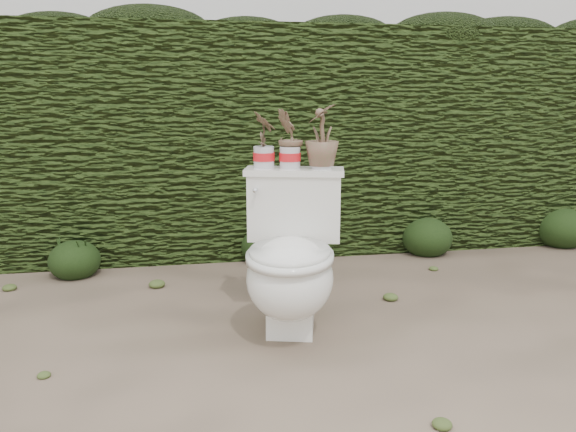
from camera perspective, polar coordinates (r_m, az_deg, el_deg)
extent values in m
plane|color=#87735D|center=(2.92, 0.20, -10.77)|extent=(60.00, 60.00, 0.00)
cube|color=#364D19|center=(4.29, -3.69, 7.70)|extent=(8.00, 1.00, 1.60)
cube|color=silver|center=(8.75, -3.17, 17.97)|extent=(8.00, 3.50, 4.00)
cube|color=white|center=(2.81, 0.33, -9.51)|extent=(0.29, 0.35, 0.20)
ellipsoid|color=white|center=(2.65, 0.19, -6.30)|extent=(0.52, 0.60, 0.39)
cube|color=white|center=(2.89, 0.64, 0.92)|extent=(0.50, 0.28, 0.34)
cube|color=white|center=(2.86, 0.65, 4.55)|extent=(0.53, 0.31, 0.03)
cylinder|color=silver|center=(2.79, -3.27, 2.69)|extent=(0.03, 0.06, 0.02)
sphere|color=silver|center=(2.76, -3.35, 2.59)|extent=(0.03, 0.03, 0.03)
imported|color=#216A26|center=(2.85, -2.48, 7.60)|extent=(0.12, 0.16, 0.27)
imported|color=#216A26|center=(2.84, 0.20, 7.72)|extent=(0.17, 0.19, 0.28)
imported|color=#216A26|center=(2.83, 3.45, 7.91)|extent=(0.21, 0.21, 0.31)
ellipsoid|color=#203312|center=(3.85, -20.89, -3.82)|extent=(0.32, 0.32, 0.26)
ellipsoid|color=#203312|center=(3.92, -2.33, -2.59)|extent=(0.34, 0.34, 0.27)
ellipsoid|color=#203312|center=(4.21, 13.94, -1.76)|extent=(0.37, 0.37, 0.29)
ellipsoid|color=#203312|center=(4.79, 26.09, -0.81)|extent=(0.40, 0.40, 0.32)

